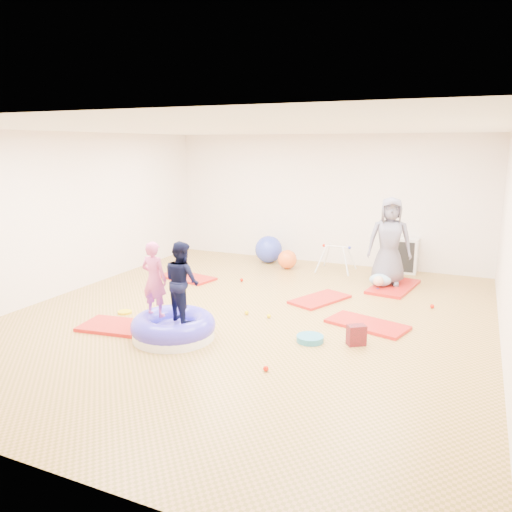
% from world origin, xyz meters
% --- Properties ---
extents(room, '(7.01, 8.01, 2.81)m').
position_xyz_m(room, '(0.00, 0.00, 1.40)').
color(room, tan).
rests_on(room, ground).
extents(gym_mat_front_left, '(1.32, 0.79, 0.05)m').
position_xyz_m(gym_mat_front_left, '(-1.42, -1.17, 0.03)').
color(gym_mat_front_left, red).
rests_on(gym_mat_front_left, ground).
extents(gym_mat_mid_left, '(1.20, 0.77, 0.05)m').
position_xyz_m(gym_mat_mid_left, '(-2.05, 1.55, 0.02)').
color(gym_mat_mid_left, red).
rests_on(gym_mat_mid_left, ground).
extents(gym_mat_center_back, '(0.91, 1.19, 0.04)m').
position_xyz_m(gym_mat_center_back, '(0.76, 1.25, 0.02)').
color(gym_mat_center_back, red).
rests_on(gym_mat_center_back, ground).
extents(gym_mat_right, '(1.24, 0.85, 0.05)m').
position_xyz_m(gym_mat_right, '(1.74, 0.37, 0.02)').
color(gym_mat_right, red).
rests_on(gym_mat_right, ground).
extents(gym_mat_rear_right, '(0.84, 1.39, 0.05)m').
position_xyz_m(gym_mat_rear_right, '(1.78, 2.52, 0.03)').
color(gym_mat_rear_right, red).
rests_on(gym_mat_rear_right, ground).
extents(inflatable_cushion, '(1.15, 1.15, 0.36)m').
position_xyz_m(inflatable_cushion, '(-0.58, -1.16, 0.14)').
color(inflatable_cushion, white).
rests_on(inflatable_cushion, ground).
extents(child_pink, '(0.38, 0.25, 1.04)m').
position_xyz_m(child_pink, '(-0.85, -1.17, 0.85)').
color(child_pink, '#DD5395').
rests_on(child_pink, inflatable_cushion).
extents(child_navy, '(0.65, 0.60, 1.08)m').
position_xyz_m(child_navy, '(-0.42, -1.17, 0.87)').
color(child_navy, black).
rests_on(child_navy, inflatable_cushion).
extents(adult_caregiver, '(0.88, 0.67, 1.61)m').
position_xyz_m(adult_caregiver, '(1.65, 2.59, 0.86)').
color(adult_caregiver, '#5B576A').
rests_on(adult_caregiver, gym_mat_rear_right).
extents(infant, '(0.40, 0.40, 0.23)m').
position_xyz_m(infant, '(1.56, 2.33, 0.17)').
color(infant, '#86AECB').
rests_on(infant, gym_mat_rear_right).
extents(ball_pit_balls, '(3.57, 3.85, 0.07)m').
position_xyz_m(ball_pit_balls, '(0.72, 0.69, 0.03)').
color(ball_pit_balls, red).
rests_on(ball_pit_balls, ground).
extents(exercise_ball_blue, '(0.60, 0.60, 0.60)m').
position_xyz_m(exercise_ball_blue, '(-1.10, 3.47, 0.30)').
color(exercise_ball_blue, blue).
rests_on(exercise_ball_blue, ground).
extents(exercise_ball_orange, '(0.40, 0.40, 0.40)m').
position_xyz_m(exercise_ball_orange, '(-0.53, 3.11, 0.20)').
color(exercise_ball_orange, orange).
rests_on(exercise_ball_orange, ground).
extents(infant_play_gym, '(0.72, 0.69, 0.55)m').
position_xyz_m(infant_play_gym, '(0.50, 3.25, 0.37)').
color(infant_play_gym, silver).
rests_on(infant_play_gym, ground).
extents(cube_shelf, '(0.72, 0.35, 0.72)m').
position_xyz_m(cube_shelf, '(1.68, 3.79, 0.36)').
color(cube_shelf, silver).
rests_on(cube_shelf, ground).
extents(balance_disc, '(0.36, 0.36, 0.08)m').
position_xyz_m(balance_disc, '(1.16, -0.53, 0.04)').
color(balance_disc, teal).
rests_on(balance_disc, ground).
extents(backpack, '(0.28, 0.26, 0.27)m').
position_xyz_m(backpack, '(1.75, -0.39, 0.14)').
color(backpack, maroon).
rests_on(backpack, ground).
extents(yellow_toy, '(0.22, 0.22, 0.03)m').
position_xyz_m(yellow_toy, '(-1.85, -0.61, 0.02)').
color(yellow_toy, '#DCC300').
rests_on(yellow_toy, ground).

